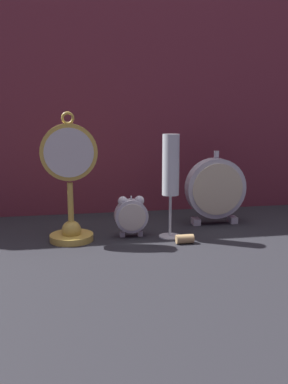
% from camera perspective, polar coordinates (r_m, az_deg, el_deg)
% --- Properties ---
extents(ground_plane, '(4.00, 4.00, 0.00)m').
position_cam_1_polar(ground_plane, '(1.04, 0.80, -6.67)').
color(ground_plane, '#232328').
extents(fabric_backdrop_drape, '(1.76, 0.01, 0.79)m').
position_cam_1_polar(fabric_backdrop_drape, '(1.31, -2.00, 14.33)').
color(fabric_backdrop_drape, brown).
rests_on(fabric_backdrop_drape, ground_plane).
extents(pocket_watch_on_stand, '(0.13, 0.11, 0.31)m').
position_cam_1_polar(pocket_watch_on_stand, '(1.03, -9.83, 0.43)').
color(pocket_watch_on_stand, gold).
rests_on(pocket_watch_on_stand, ground_plane).
extents(alarm_clock_twin_bell, '(0.08, 0.03, 0.10)m').
position_cam_1_polar(alarm_clock_twin_bell, '(1.07, -1.71, -3.00)').
color(alarm_clock_twin_bell, silver).
rests_on(alarm_clock_twin_bell, ground_plane).
extents(mantel_clock_silver, '(0.17, 0.04, 0.20)m').
position_cam_1_polar(mantel_clock_silver, '(1.19, 9.51, 0.43)').
color(mantel_clock_silver, silver).
rests_on(mantel_clock_silver, ground_plane).
extents(champagne_flute, '(0.06, 0.06, 0.26)m').
position_cam_1_polar(champagne_flute, '(1.04, 3.58, 2.67)').
color(champagne_flute, silver).
rests_on(champagne_flute, ground_plane).
extents(wine_cork, '(0.04, 0.02, 0.02)m').
position_cam_1_polar(wine_cork, '(1.03, 5.45, -6.25)').
color(wine_cork, tan).
rests_on(wine_cork, ground_plane).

